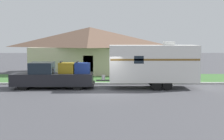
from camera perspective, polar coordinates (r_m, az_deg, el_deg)
name	(u,v)px	position (r m, az deg, el deg)	size (l,w,h in m)	color
ground_plane	(104,92)	(22.33, -1.44, -4.03)	(120.00, 120.00, 0.00)	#47474C
curb_strip	(105,83)	(26.02, -1.34, -2.47)	(80.00, 0.30, 0.14)	#ADADA8
lawn_strip	(105,78)	(29.64, -1.26, -1.56)	(80.00, 7.00, 0.03)	#3D6B33
house_across_street	(90,49)	(34.44, -4.05, 3.80)	(13.15, 7.03, 5.04)	beige
pickup_truck	(53,76)	(24.28, -10.73, -1.15)	(6.27, 2.02, 2.08)	black
travel_trailer	(153,63)	(24.06, 7.50, 1.22)	(7.69, 2.48, 3.58)	black
mailbox	(64,72)	(26.91, -8.86, -0.33)	(0.48, 0.20, 1.26)	brown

